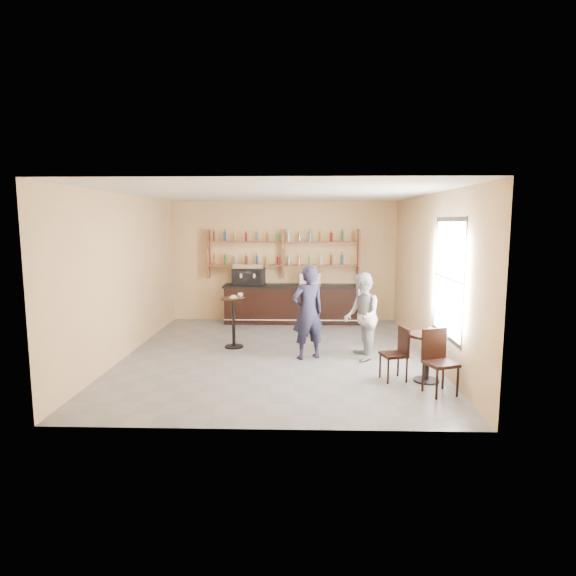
{
  "coord_description": "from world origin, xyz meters",
  "views": [
    {
      "loc": [
        0.5,
        -9.39,
        2.66
      ],
      "look_at": [
        0.2,
        0.8,
        1.25
      ],
      "focal_mm": 30.0,
      "sensor_mm": 36.0,
      "label": 1
    }
  ],
  "objects_px": {
    "pedestal_table": "(234,323)",
    "chair_west": "(394,354)",
    "espresso_machine": "(249,274)",
    "man_main": "(308,312)",
    "cafe_table": "(427,358)",
    "bar_counter": "(294,304)",
    "pastry_case": "(310,279)",
    "patron_second": "(362,316)",
    "chair_south": "(441,363)"
  },
  "relations": [
    {
      "from": "espresso_machine",
      "to": "chair_west",
      "type": "distance_m",
      "value": 5.56
    },
    {
      "from": "pedestal_table",
      "to": "chair_south",
      "type": "distance_m",
      "value": 4.5
    },
    {
      "from": "man_main",
      "to": "chair_south",
      "type": "bearing_deg",
      "value": 112.45
    },
    {
      "from": "cafe_table",
      "to": "chair_west",
      "type": "xyz_separation_m",
      "value": [
        -0.55,
        0.05,
        0.04
      ]
    },
    {
      "from": "espresso_machine",
      "to": "pastry_case",
      "type": "relative_size",
      "value": 1.4
    },
    {
      "from": "bar_counter",
      "to": "chair_west",
      "type": "distance_m",
      "value": 4.96
    },
    {
      "from": "pastry_case",
      "to": "espresso_machine",
      "type": "bearing_deg",
      "value": -173.96
    },
    {
      "from": "patron_second",
      "to": "chair_west",
      "type": "bearing_deg",
      "value": 15.23
    },
    {
      "from": "espresso_machine",
      "to": "cafe_table",
      "type": "height_order",
      "value": "espresso_machine"
    },
    {
      "from": "chair_south",
      "to": "patron_second",
      "type": "distance_m",
      "value": 2.16
    },
    {
      "from": "pastry_case",
      "to": "man_main",
      "type": "height_order",
      "value": "man_main"
    },
    {
      "from": "pedestal_table",
      "to": "chair_west",
      "type": "xyz_separation_m",
      "value": [
        2.99,
        -2.05,
        -0.08
      ]
    },
    {
      "from": "patron_second",
      "to": "chair_south",
      "type": "bearing_deg",
      "value": 25.31
    },
    {
      "from": "pedestal_table",
      "to": "pastry_case",
      "type": "bearing_deg",
      "value": 57.34
    },
    {
      "from": "espresso_machine",
      "to": "pastry_case",
      "type": "bearing_deg",
      "value": 9.58
    },
    {
      "from": "espresso_machine",
      "to": "man_main",
      "type": "relative_size",
      "value": 0.43
    },
    {
      "from": "espresso_machine",
      "to": "chair_south",
      "type": "bearing_deg",
      "value": -46.54
    },
    {
      "from": "bar_counter",
      "to": "pedestal_table",
      "type": "relative_size",
      "value": 3.47
    },
    {
      "from": "cafe_table",
      "to": "chair_west",
      "type": "height_order",
      "value": "chair_west"
    },
    {
      "from": "cafe_table",
      "to": "man_main",
      "type": "bearing_deg",
      "value": 146.39
    },
    {
      "from": "bar_counter",
      "to": "man_main",
      "type": "bearing_deg",
      "value": -84.61
    },
    {
      "from": "bar_counter",
      "to": "chair_west",
      "type": "xyz_separation_m",
      "value": [
        1.75,
        -4.64,
        -0.05
      ]
    },
    {
      "from": "pastry_case",
      "to": "pedestal_table",
      "type": "xyz_separation_m",
      "value": [
        -1.66,
        -2.58,
        -0.64
      ]
    },
    {
      "from": "bar_counter",
      "to": "pastry_case",
      "type": "height_order",
      "value": "pastry_case"
    },
    {
      "from": "bar_counter",
      "to": "pedestal_table",
      "type": "bearing_deg",
      "value": -115.73
    },
    {
      "from": "bar_counter",
      "to": "man_main",
      "type": "height_order",
      "value": "man_main"
    },
    {
      "from": "man_main",
      "to": "cafe_table",
      "type": "xyz_separation_m",
      "value": [
        1.98,
        -1.32,
        -0.51
      ]
    },
    {
      "from": "pedestal_table",
      "to": "man_main",
      "type": "xyz_separation_m",
      "value": [
        1.56,
        -0.79,
        0.38
      ]
    },
    {
      "from": "espresso_machine",
      "to": "chair_west",
      "type": "bearing_deg",
      "value": -47.96
    },
    {
      "from": "bar_counter",
      "to": "espresso_machine",
      "type": "height_order",
      "value": "espresso_machine"
    },
    {
      "from": "pedestal_table",
      "to": "chair_south",
      "type": "bearing_deg",
      "value": -36.94
    },
    {
      "from": "bar_counter",
      "to": "chair_west",
      "type": "relative_size",
      "value": 4.12
    },
    {
      "from": "pedestal_table",
      "to": "cafe_table",
      "type": "bearing_deg",
      "value": -30.68
    },
    {
      "from": "bar_counter",
      "to": "pastry_case",
      "type": "bearing_deg",
      "value": 0.0
    },
    {
      "from": "bar_counter",
      "to": "pastry_case",
      "type": "relative_size",
      "value": 6.66
    },
    {
      "from": "man_main",
      "to": "cafe_table",
      "type": "height_order",
      "value": "man_main"
    },
    {
      "from": "chair_west",
      "to": "man_main",
      "type": "bearing_deg",
      "value": -145.4
    },
    {
      "from": "bar_counter",
      "to": "espresso_machine",
      "type": "relative_size",
      "value": 4.74
    },
    {
      "from": "pedestal_table",
      "to": "chair_west",
      "type": "bearing_deg",
      "value": -34.43
    },
    {
      "from": "man_main",
      "to": "chair_south",
      "type": "height_order",
      "value": "man_main"
    },
    {
      "from": "espresso_machine",
      "to": "cafe_table",
      "type": "xyz_separation_m",
      "value": [
        3.5,
        -4.69,
        -0.88
      ]
    },
    {
      "from": "man_main",
      "to": "pedestal_table",
      "type": "bearing_deg",
      "value": -50.89
    },
    {
      "from": "espresso_machine",
      "to": "pastry_case",
      "type": "xyz_separation_m",
      "value": [
        1.61,
        0.0,
        -0.11
      ]
    },
    {
      "from": "man_main",
      "to": "patron_second",
      "type": "height_order",
      "value": "man_main"
    },
    {
      "from": "chair_south",
      "to": "man_main",
      "type": "bearing_deg",
      "value": 117.44
    },
    {
      "from": "bar_counter",
      "to": "pedestal_table",
      "type": "distance_m",
      "value": 2.87
    },
    {
      "from": "bar_counter",
      "to": "chair_south",
      "type": "distance_m",
      "value": 5.79
    },
    {
      "from": "espresso_machine",
      "to": "man_main",
      "type": "distance_m",
      "value": 3.71
    },
    {
      "from": "bar_counter",
      "to": "chair_south",
      "type": "xyz_separation_m",
      "value": [
        2.35,
        -5.29,
        -0.0
      ]
    },
    {
      "from": "chair_west",
      "to": "patron_second",
      "type": "bearing_deg",
      "value": -176.08
    }
  ]
}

